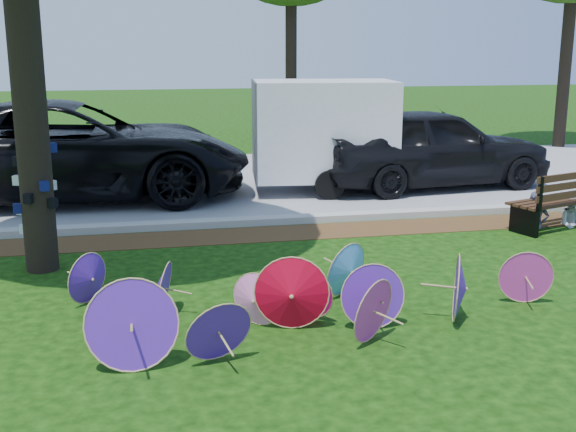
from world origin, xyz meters
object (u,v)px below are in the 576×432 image
black_van (70,150)px  person_right (575,195)px  cargo_trailer (324,130)px  dark_pickup (431,147)px  person_left (538,193)px  park_bench (558,199)px  parasol_pile (268,297)px

black_van → person_right: (8.61, -4.03, -0.46)m
black_van → cargo_trailer: (5.16, -0.21, 0.32)m
person_right → dark_pickup: bearing=118.6°
person_left → person_right: size_ratio=1.13×
dark_pickup → park_bench: size_ratio=2.72×
dark_pickup → cargo_trailer: bearing=81.8°
parasol_pile → cargo_trailer: bearing=71.2°
cargo_trailer → park_bench: cargo_trailer is taller
person_left → person_right: bearing=15.9°
person_left → cargo_trailer: bearing=141.6°
black_van → person_left: bearing=-115.7°
cargo_trailer → person_left: size_ratio=2.40×
parasol_pile → person_right: (5.95, 3.52, 0.16)m
person_right → cargo_trailer: bearing=144.5°
cargo_trailer → person_left: 4.76m
black_van → cargo_trailer: cargo_trailer is taller
cargo_trailer → person_left: bearing=-47.5°
parasol_pile → dark_pickup: (4.87, 7.26, 0.51)m
cargo_trailer → person_left: cargo_trailer is taller
parasol_pile → black_van: (-2.66, 7.55, 0.62)m
black_van → person_left: (7.91, -4.03, -0.39)m
person_right → black_van: bearing=167.4°
cargo_trailer → dark_pickup: bearing=4.8°
black_van → park_bench: black_van is taller
parasol_pile → dark_pickup: bearing=56.1°
parasol_pile → person_left: 6.33m
cargo_trailer → park_bench: (3.10, -3.87, -0.81)m
parasol_pile → dark_pickup: size_ratio=1.45×
parasol_pile → black_van: size_ratio=1.06×
black_van → dark_pickup: black_van is taller
cargo_trailer → person_left: (2.75, -3.82, -0.71)m
parasol_pile → person_right: 6.92m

